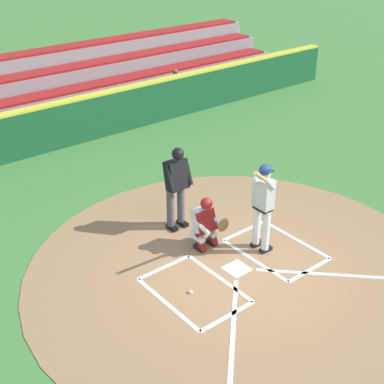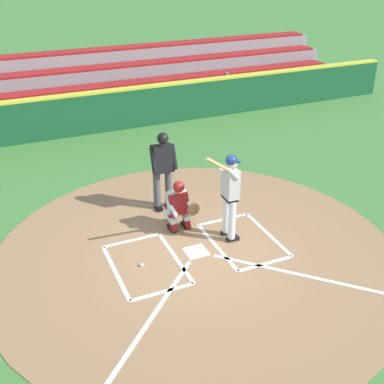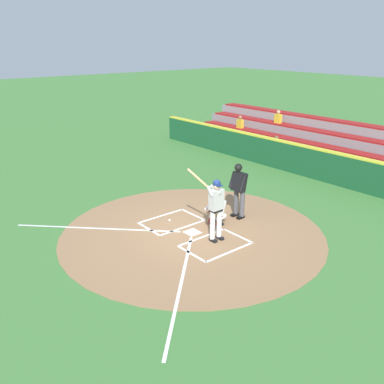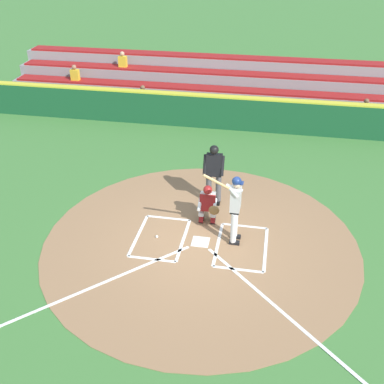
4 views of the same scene
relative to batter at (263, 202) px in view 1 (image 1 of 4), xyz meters
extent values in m
plane|color=#427A38|center=(0.81, 0.20, -1.10)|extent=(120.00, 120.00, 0.00)
cylinder|color=#99704C|center=(0.81, 0.20, -1.09)|extent=(8.00, 8.00, 0.01)
cube|color=white|center=(0.81, 0.20, -1.08)|extent=(0.44, 0.44, 0.01)
cube|color=white|center=(-0.24, -0.70, -1.08)|extent=(1.20, 0.08, 0.01)
cube|color=white|center=(-0.24, 1.10, -1.08)|extent=(1.20, 0.08, 0.01)
cube|color=white|center=(0.36, 0.20, -1.08)|extent=(0.08, 1.80, 0.01)
cube|color=white|center=(-0.84, 0.20, -1.08)|extent=(0.08, 1.80, 0.01)
cube|color=white|center=(1.86, -0.70, -1.08)|extent=(1.20, 0.08, 0.01)
cube|color=white|center=(1.86, 1.10, -1.08)|extent=(1.20, 0.08, 0.01)
cube|color=white|center=(1.26, 0.20, -1.08)|extent=(0.08, 1.80, 0.01)
cube|color=white|center=(2.46, 0.20, -1.08)|extent=(0.08, 1.80, 0.01)
cylinder|color=white|center=(-0.01, -0.14, -0.60)|extent=(0.15, 0.15, 0.84)
cube|color=black|center=(-0.05, -0.14, -1.05)|extent=(0.26, 0.13, 0.09)
cylinder|color=white|center=(-0.01, 0.12, -0.60)|extent=(0.15, 0.15, 0.84)
cube|color=black|center=(-0.05, 0.12, -1.05)|extent=(0.26, 0.13, 0.09)
cube|color=black|center=(-0.01, -0.01, -0.13)|extent=(0.23, 0.34, 0.10)
cube|color=#BCBCBC|center=(-0.01, -0.01, 0.18)|extent=(0.25, 0.41, 0.60)
sphere|color=beige|center=(-0.03, -0.01, 0.59)|extent=(0.21, 0.21, 0.21)
sphere|color=navy|center=(-0.01, -0.01, 0.66)|extent=(0.23, 0.23, 0.23)
cube|color=navy|center=(-0.12, -0.01, 0.63)|extent=(0.11, 0.17, 0.02)
cylinder|color=#BCBCBC|center=(0.04, -0.03, 0.46)|extent=(0.43, 0.10, 0.21)
cylinder|color=#BCBCBC|center=(0.04, 0.18, 0.46)|extent=(0.27, 0.10, 0.29)
cylinder|color=tan|center=(0.41, 0.31, 0.76)|extent=(0.69, 0.35, 0.53)
cylinder|color=tan|center=(0.09, 0.17, 0.52)|extent=(0.10, 0.10, 0.08)
cube|color=black|center=(0.63, -0.77, -1.05)|extent=(0.13, 0.27, 0.09)
cube|color=maroon|center=(0.63, -0.73, -0.90)|extent=(0.13, 0.25, 0.37)
cylinder|color=silver|center=(0.63, -0.83, -0.82)|extent=(0.17, 0.37, 0.21)
cube|color=black|center=(0.95, -0.76, -1.05)|extent=(0.13, 0.27, 0.09)
cube|color=maroon|center=(0.95, -0.72, -0.90)|extent=(0.13, 0.25, 0.37)
cylinder|color=silver|center=(0.95, -0.82, -0.82)|extent=(0.17, 0.37, 0.21)
cube|color=silver|center=(0.79, -0.84, -0.48)|extent=(0.42, 0.38, 0.52)
cube|color=maroon|center=(0.79, -0.73, -0.48)|extent=(0.43, 0.24, 0.46)
sphere|color=beige|center=(0.79, -0.77, -0.11)|extent=(0.21, 0.21, 0.21)
sphere|color=maroon|center=(0.79, -0.75, -0.09)|extent=(0.24, 0.24, 0.24)
cylinder|color=silver|center=(0.58, -0.68, -0.50)|extent=(0.11, 0.45, 0.20)
cylinder|color=silver|center=(0.98, -0.66, -0.50)|extent=(0.11, 0.45, 0.20)
ellipsoid|color=brown|center=(0.58, -0.48, -0.53)|extent=(0.28, 0.11, 0.28)
cylinder|color=#4C4C51|center=(0.63, -1.77, -0.59)|extent=(0.16, 0.16, 0.86)
cube|color=black|center=(0.63, -1.72, -1.05)|extent=(0.13, 0.28, 0.09)
cylinder|color=#4C4C51|center=(0.91, -1.76, -0.59)|extent=(0.16, 0.16, 0.86)
cube|color=black|center=(0.91, -1.71, -1.05)|extent=(0.13, 0.28, 0.09)
cube|color=black|center=(0.77, -1.72, 0.15)|extent=(0.44, 0.37, 0.66)
sphere|color=tan|center=(0.77, -1.68, 0.62)|extent=(0.22, 0.22, 0.22)
sphere|color=black|center=(0.77, -1.66, 0.64)|extent=(0.25, 0.25, 0.25)
cylinder|color=black|center=(0.53, -1.65, 0.18)|extent=(0.10, 0.29, 0.56)
cylinder|color=black|center=(1.01, -1.64, 0.18)|extent=(0.10, 0.29, 0.56)
sphere|color=white|center=(1.96, 0.22, -1.06)|extent=(0.07, 0.07, 0.07)
cube|color=#19512D|center=(0.81, -7.30, -0.47)|extent=(22.00, 0.36, 1.25)
cube|color=yellow|center=(0.81, -7.30, 0.18)|extent=(22.00, 0.32, 0.06)
cube|color=gray|center=(0.81, -8.33, -0.87)|extent=(20.00, 0.85, 0.45)
cube|color=maroon|center=(0.81, -8.33, -0.61)|extent=(19.60, 0.72, 0.08)
cube|color=gray|center=(0.81, -9.18, -0.65)|extent=(20.00, 0.85, 0.90)
cube|color=maroon|center=(0.81, -9.18, -0.16)|extent=(19.60, 0.72, 0.08)
cube|color=gray|center=(0.81, -10.03, -0.42)|extent=(20.00, 0.85, 1.35)
cube|color=maroon|center=(0.81, -10.03, 0.29)|extent=(19.60, 0.72, 0.08)
cube|color=gray|center=(0.81, -10.88, -0.20)|extent=(20.00, 0.85, 1.80)
cube|color=white|center=(-4.18, -8.28, -0.34)|extent=(0.36, 0.22, 0.46)
sphere|color=brown|center=(-4.18, -8.28, 0.00)|extent=(0.20, 0.20, 0.20)
camera|label=1|loc=(6.83, 6.32, 5.08)|focal=51.50mm
camera|label=2|loc=(4.11, 7.54, 4.43)|focal=45.78mm
camera|label=3|loc=(-8.20, 7.65, 4.45)|focal=39.39mm
camera|label=4|loc=(-0.70, 9.56, 6.06)|focal=43.26mm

